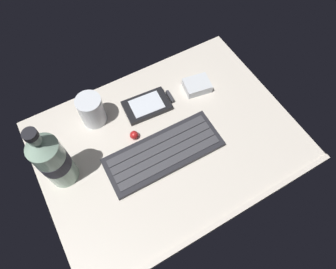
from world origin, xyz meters
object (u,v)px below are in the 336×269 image
Objects in this scene: handheld_device at (149,105)px; juice_cup at (92,111)px; trackball_mouse at (134,135)px; charger_block at (197,85)px; keyboard at (164,152)px; water_bottle at (52,160)px.

juice_cup is (-14.21, 3.47, 3.18)cm from handheld_device.
handheld_device is at bearing 40.27° from trackball_mouse.
charger_block is 22.72cm from trackball_mouse.
keyboard is at bearing -103.63° from handheld_device.
keyboard is 8.84cm from trackball_mouse.
handheld_device is (3.46, 14.26, -0.08)cm from keyboard.
charger_block is at bearing 36.06° from keyboard.
water_bottle is (-23.05, 6.86, 8.20)cm from keyboard.
charger_block reaches higher than trackball_mouse.
juice_cup reaches higher than keyboard.
water_bottle is 9.45× the size of trackball_mouse.
handheld_device is 5.99× the size of trackball_mouse.
juice_cup is at bearing 123.35° from trackball_mouse.
keyboard is at bearing -61.61° from trackball_mouse.
keyboard is 22.15cm from charger_block.
charger_block is at bearing -4.87° from handheld_device.
trackball_mouse is (18.84, 0.92, -7.91)cm from water_bottle.
keyboard is 3.43× the size of juice_cup.
trackball_mouse reaches higher than handheld_device.
juice_cup is at bearing 170.69° from charger_block.
juice_cup is at bearing 121.24° from keyboard.
handheld_device is at bearing 175.13° from charger_block.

